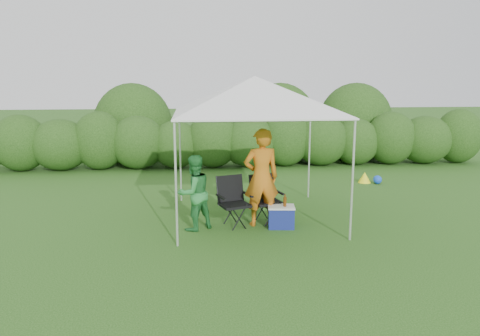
{
  "coord_description": "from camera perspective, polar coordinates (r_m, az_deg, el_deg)",
  "views": [
    {
      "loc": [
        -1.21,
        -8.58,
        2.8
      ],
      "look_at": [
        -0.3,
        0.4,
        1.05
      ],
      "focal_mm": 35.0,
      "sensor_mm": 36.0,
      "label": 1
    }
  ],
  "objects": [
    {
      "name": "bottle",
      "position": [
        8.81,
        5.5,
        -3.96
      ],
      "size": [
        0.06,
        0.06,
        0.23
      ],
      "primitive_type": "cylinder",
      "color": "#592D0C",
      "rests_on": "cooler"
    },
    {
      "name": "canopy",
      "position": [
        9.16,
        1.79,
        8.86
      ],
      "size": [
        3.1,
        3.1,
        2.83
      ],
      "color": "silver",
      "rests_on": "ground"
    },
    {
      "name": "chair_left",
      "position": [
        8.95,
        -0.89,
        -3.65
      ],
      "size": [
        0.7,
        0.67,
        0.95
      ],
      "rotation": [
        0.0,
        0.0,
        0.3
      ],
      "color": "black",
      "rests_on": "ground"
    },
    {
      "name": "ground",
      "position": [
        9.1,
        2.12,
        -6.95
      ],
      "size": [
        70.0,
        70.0,
        0.0
      ],
      "primitive_type": "plane",
      "color": "#32631F"
    },
    {
      "name": "lawn_toy",
      "position": [
        13.08,
        15.32,
        -1.18
      ],
      "size": [
        0.57,
        0.48,
        0.29
      ],
      "color": "#FFF81A",
      "rests_on": "ground"
    },
    {
      "name": "woman",
      "position": [
        8.69,
        -5.62,
        -3.02
      ],
      "size": [
        0.87,
        0.82,
        1.41
      ],
      "primitive_type": "imported",
      "rotation": [
        0.0,
        0.0,
        3.71
      ],
      "color": "#2C863C",
      "rests_on": "ground"
    },
    {
      "name": "chair_right",
      "position": [
        9.2,
        3.03,
        -3.35
      ],
      "size": [
        0.68,
        0.64,
        0.93
      ],
      "rotation": [
        0.0,
        0.0,
        0.28
      ],
      "color": "black",
      "rests_on": "ground"
    },
    {
      "name": "hedge",
      "position": [
        14.77,
        -0.67,
        3.29
      ],
      "size": [
        16.65,
        1.53,
        1.8
      ],
      "color": "#2B521A",
      "rests_on": "ground"
    },
    {
      "name": "man",
      "position": [
        8.87,
        2.61,
        -1.16
      ],
      "size": [
        0.73,
        0.52,
        1.87
      ],
      "primitive_type": "imported",
      "rotation": [
        0.0,
        0.0,
        3.25
      ],
      "color": "#C66916",
      "rests_on": "ground"
    },
    {
      "name": "cooler",
      "position": [
        8.92,
        5.03,
        -5.92
      ],
      "size": [
        0.54,
        0.42,
        0.42
      ],
      "rotation": [
        0.0,
        0.0,
        -0.12
      ],
      "color": "navy",
      "rests_on": "ground"
    }
  ]
}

